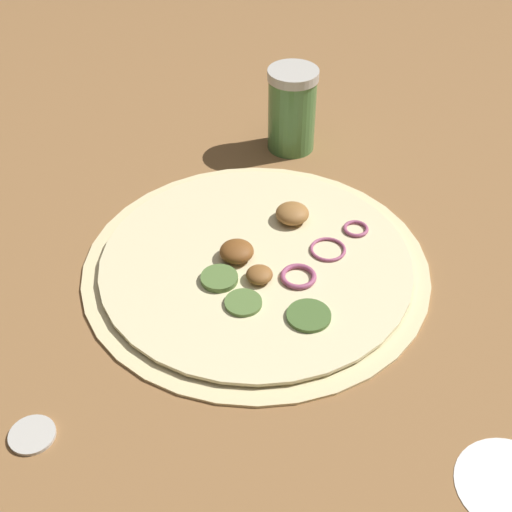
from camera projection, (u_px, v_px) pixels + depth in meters
name	position (u px, v px, depth m)	size (l,w,h in m)	color
ground_plane	(256.00, 267.00, 0.77)	(3.00, 3.00, 0.00)	olive
pizza	(257.00, 263.00, 0.77)	(0.37, 0.37, 0.03)	beige
spice_jar	(289.00, 109.00, 0.92)	(0.06, 0.06, 0.11)	#4C7F42
loose_cap	(32.00, 434.00, 0.61)	(0.04, 0.04, 0.01)	beige
flour_patch	(511.00, 485.00, 0.57)	(0.09, 0.09, 0.00)	white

